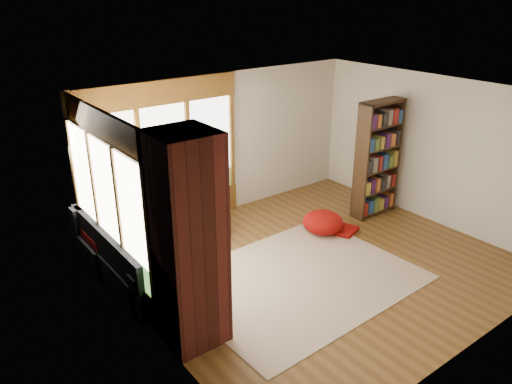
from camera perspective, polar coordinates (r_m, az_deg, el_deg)
floor at (r=7.85m, az=6.87°, el=-8.10°), size 5.50×5.50×0.00m
ceiling at (r=6.91m, az=7.88°, el=10.81°), size 5.50×5.50×0.00m
wall_back at (r=9.12m, az=-3.67°, el=5.41°), size 5.50×0.04×2.60m
wall_front at (r=5.95m, az=24.41°, el=-6.47°), size 5.50×0.04×2.60m
wall_left at (r=5.85m, az=-12.50°, el=-5.33°), size 0.04×5.00×2.60m
wall_right at (r=9.32m, az=19.62°, el=4.51°), size 0.04×5.00×2.60m
windows_back at (r=8.51m, az=-10.31°, el=4.16°), size 2.82×0.10×1.90m
windows_left at (r=6.85m, az=-16.64°, el=-1.03°), size 0.10×2.62×1.90m
roller_blind at (r=7.46m, az=-19.12°, el=3.89°), size 0.03×0.72×0.90m
brick_chimney at (r=5.70m, az=-7.80°, el=-5.73°), size 0.70×0.70×2.60m
sectional_sofa at (r=7.97m, az=-12.02°, el=-5.47°), size 2.20×2.20×0.80m
area_rug at (r=7.43m, az=4.85°, el=-9.88°), size 3.40×2.65×0.01m
bookshelf at (r=9.31m, az=13.73°, el=3.69°), size 0.92×0.31×2.14m
pouf at (r=8.71m, az=7.65°, el=-3.37°), size 0.71×0.71×0.38m
dog_tan at (r=7.74m, az=-12.34°, el=-2.10°), size 1.13×1.12×0.56m
dog_brindle at (r=6.99m, az=-12.37°, el=-5.57°), size 0.69×0.87×0.43m
throw_pillows at (r=7.89m, az=-12.53°, el=-1.88°), size 1.98×1.68×0.45m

